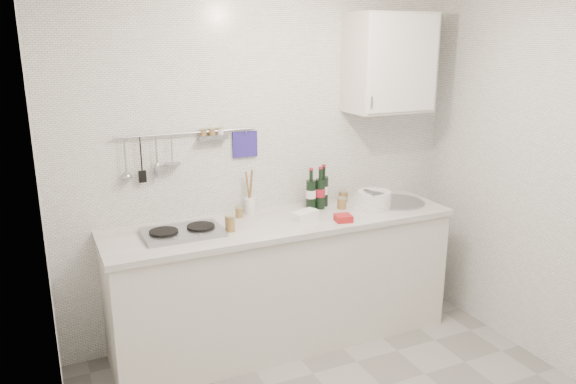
# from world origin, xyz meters

# --- Properties ---
(back_wall) EXTENTS (3.00, 0.02, 2.50)m
(back_wall) POSITION_xyz_m (0.00, 1.40, 1.25)
(back_wall) COLOR silver
(back_wall) RESTS_ON floor
(wall_left) EXTENTS (0.02, 2.80, 2.50)m
(wall_left) POSITION_xyz_m (-1.50, 0.00, 1.25)
(wall_left) COLOR silver
(wall_left) RESTS_ON floor
(counter) EXTENTS (2.44, 0.64, 0.96)m
(counter) POSITION_xyz_m (0.01, 1.10, 0.43)
(counter) COLOR beige
(counter) RESTS_ON floor
(wall_rail) EXTENTS (0.98, 0.09, 0.34)m
(wall_rail) POSITION_xyz_m (-0.60, 1.37, 1.43)
(wall_rail) COLOR #93969B
(wall_rail) RESTS_ON back_wall
(wall_cabinet) EXTENTS (0.60, 0.38, 0.70)m
(wall_cabinet) POSITION_xyz_m (0.90, 1.22, 1.95)
(wall_cabinet) COLOR beige
(wall_cabinet) RESTS_ON back_wall
(plate_stack_hob) EXTENTS (0.28, 0.28, 0.02)m
(plate_stack_hob) POSITION_xyz_m (-0.63, 1.13, 0.93)
(plate_stack_hob) COLOR #45569C
(plate_stack_hob) RESTS_ON counter
(plate_stack_sink) EXTENTS (0.32, 0.30, 0.12)m
(plate_stack_sink) POSITION_xyz_m (0.73, 1.10, 0.97)
(plate_stack_sink) COLOR white
(plate_stack_sink) RESTS_ON counter
(wine_bottles) EXTENTS (0.21, 0.13, 0.31)m
(wine_bottles) POSITION_xyz_m (0.35, 1.24, 1.07)
(wine_bottles) COLOR black
(wine_bottles) RESTS_ON counter
(butter_dish) EXTENTS (0.21, 0.15, 0.06)m
(butter_dish) POSITION_xyz_m (0.15, 1.06, 0.95)
(butter_dish) COLOR white
(butter_dish) RESTS_ON counter
(strawberry_punnet) EXTENTS (0.13, 0.13, 0.05)m
(strawberry_punnet) POSITION_xyz_m (0.36, 0.90, 0.94)
(strawberry_punnet) COLOR red
(strawberry_punnet) RESTS_ON counter
(utensil_crock) EXTENTS (0.08, 0.08, 0.32)m
(utensil_crock) POSITION_xyz_m (-0.16, 1.32, 1.00)
(utensil_crock) COLOR white
(utensil_crock) RESTS_ON counter
(jar_a) EXTENTS (0.06, 0.06, 0.08)m
(jar_a) POSITION_xyz_m (-0.25, 1.28, 0.96)
(jar_a) COLOR brown
(jar_a) RESTS_ON counter
(jar_b) EXTENTS (0.07, 0.07, 0.08)m
(jar_b) POSITION_xyz_m (0.60, 1.31, 0.96)
(jar_b) COLOR brown
(jar_b) RESTS_ON counter
(jar_c) EXTENTS (0.07, 0.07, 0.08)m
(jar_c) POSITION_xyz_m (0.50, 1.15, 0.96)
(jar_c) COLOR brown
(jar_c) RESTS_ON counter
(jar_d) EXTENTS (0.07, 0.07, 0.11)m
(jar_d) POSITION_xyz_m (-0.40, 1.04, 0.97)
(jar_d) COLOR brown
(jar_d) RESTS_ON counter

